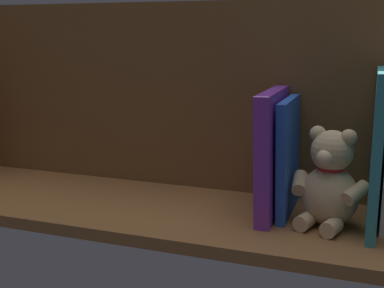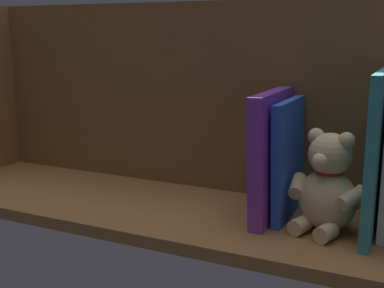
# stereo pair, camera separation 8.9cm
# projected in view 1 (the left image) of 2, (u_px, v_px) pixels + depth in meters

# --- Properties ---
(ground_plane) EXTENTS (1.15, 0.31, 0.02)m
(ground_plane) POSITION_uv_depth(u_px,v_px,m) (192.00, 213.00, 0.95)
(ground_plane) COLOR brown
(shelf_back_panel) EXTENTS (1.15, 0.02, 0.38)m
(shelf_back_panel) POSITION_uv_depth(u_px,v_px,m) (214.00, 98.00, 1.03)
(shelf_back_panel) COLOR brown
(shelf_back_panel) RESTS_ON ground_plane
(book_4) EXTENTS (0.02, 0.20, 0.26)m
(book_4) POSITION_uv_depth(u_px,v_px,m) (377.00, 150.00, 0.84)
(book_4) COLOR teal
(book_4) RESTS_ON ground_plane
(teddy_bear) EXTENTS (0.13, 0.13, 0.17)m
(teddy_bear) POSITION_uv_depth(u_px,v_px,m) (330.00, 183.00, 0.85)
(teddy_bear) COLOR #D1B284
(teddy_bear) RESTS_ON ground_plane
(book_5) EXTENTS (0.02, 0.16, 0.21)m
(book_5) POSITION_uv_depth(u_px,v_px,m) (288.00, 157.00, 0.91)
(book_5) COLOR blue
(book_5) RESTS_ON ground_plane
(book_6) EXTENTS (0.03, 0.19, 0.22)m
(book_6) POSITION_uv_depth(u_px,v_px,m) (272.00, 153.00, 0.90)
(book_6) COLOR purple
(book_6) RESTS_ON ground_plane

